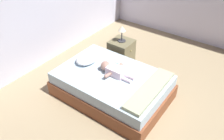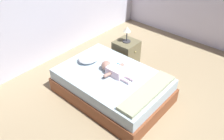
# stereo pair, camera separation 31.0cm
# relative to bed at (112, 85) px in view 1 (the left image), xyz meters

# --- Properties ---
(ground_plane) EXTENTS (8.00, 8.00, 0.00)m
(ground_plane) POSITION_rel_bed_xyz_m (0.05, -1.07, -0.24)
(ground_plane) COLOR tan
(wall_behind_bed) EXTENTS (8.00, 0.12, 2.73)m
(wall_behind_bed) POSITION_rel_bed_xyz_m (0.05, 1.93, 1.13)
(wall_behind_bed) COLOR silver
(wall_behind_bed) RESTS_ON ground_plane
(bed) EXTENTS (1.34, 2.00, 0.49)m
(bed) POSITION_rel_bed_xyz_m (0.00, 0.00, 0.00)
(bed) COLOR brown
(bed) RESTS_ON ground_plane
(pillow) EXTENTS (0.45, 0.36, 0.14)m
(pillow) POSITION_rel_bed_xyz_m (0.05, 0.62, 0.32)
(pillow) COLOR white
(pillow) RESTS_ON bed
(baby) EXTENTS (0.50, 0.67, 0.18)m
(baby) POSITION_rel_bed_xyz_m (0.05, -0.00, 0.32)
(baby) COLOR white
(baby) RESTS_ON bed
(toothbrush) EXTENTS (0.02, 0.15, 0.02)m
(toothbrush) POSITION_rel_bed_xyz_m (0.32, 0.12, 0.26)
(toothbrush) COLOR #3E8CE8
(toothbrush) RESTS_ON bed
(nightstand) EXTENTS (0.46, 0.49, 0.56)m
(nightstand) POSITION_rel_bed_xyz_m (1.01, 0.47, 0.04)
(nightstand) COLOR #6E6648
(nightstand) RESTS_ON ground_plane
(lamp) EXTENTS (0.17, 0.17, 0.35)m
(lamp) POSITION_rel_bed_xyz_m (1.01, 0.47, 0.56)
(lamp) COLOR #333338
(lamp) RESTS_ON nightstand
(blanket) EXTENTS (1.20, 0.30, 0.06)m
(blanket) POSITION_rel_bed_xyz_m (0.00, -0.76, 0.28)
(blanket) COLOR #A6AF8D
(blanket) RESTS_ON bed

